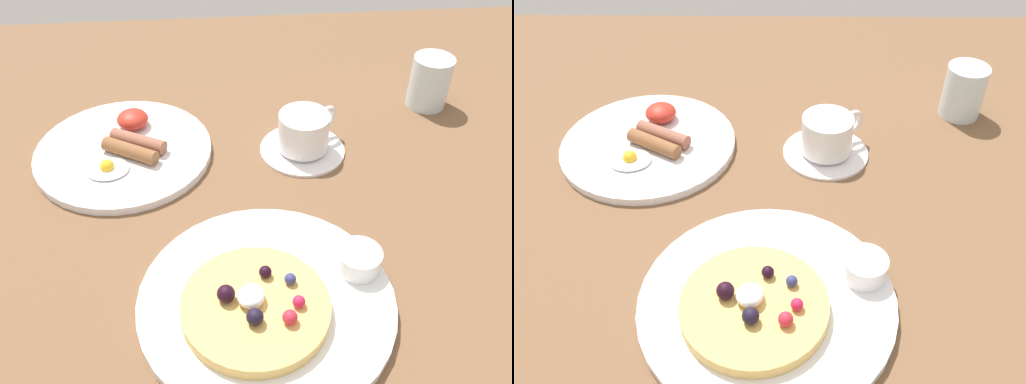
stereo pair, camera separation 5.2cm
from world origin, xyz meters
TOP-DOWN VIEW (x-y plane):
  - ground_plane at (0.00, 0.00)cm, footprint 160.12×114.07cm
  - pancake_plate at (3.79, -17.54)cm, footprint 28.48×28.48cm
  - pancake_with_berries at (2.43, -19.29)cm, footprint 16.03×16.03cm
  - syrup_ramekin at (14.72, -14.08)cm, footprint 5.16×5.16cm
  - breakfast_plate at (-14.38, 11.16)cm, footprint 25.69×25.69cm
  - fried_breakfast at (-13.39, 12.02)cm, footprint 11.27×15.46cm
  - coffee_saucer at (11.92, 10.00)cm, footprint 12.54×12.54cm
  - coffee_cup at (12.06, 10.10)cm, footprint 9.32×7.85cm
  - water_glass at (34.04, 20.90)cm, footprint 6.41×6.41cm

SIDE VIEW (x-z plane):
  - ground_plane at x=0.00cm, z-range -3.00..0.00cm
  - coffee_saucer at x=11.92cm, z-range 0.00..0.86cm
  - breakfast_plate at x=-14.38cm, z-range 0.00..1.19cm
  - pancake_plate at x=3.79cm, z-range 0.00..1.32cm
  - fried_breakfast at x=-13.39cm, z-range 0.83..3.63cm
  - pancake_with_berries at x=2.43cm, z-range 0.51..4.07cm
  - syrup_ramekin at x=14.72cm, z-range 1.36..4.02cm
  - coffee_cup at x=12.06cm, z-range 0.96..6.42cm
  - water_glass at x=34.04cm, z-range 0.00..8.39cm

